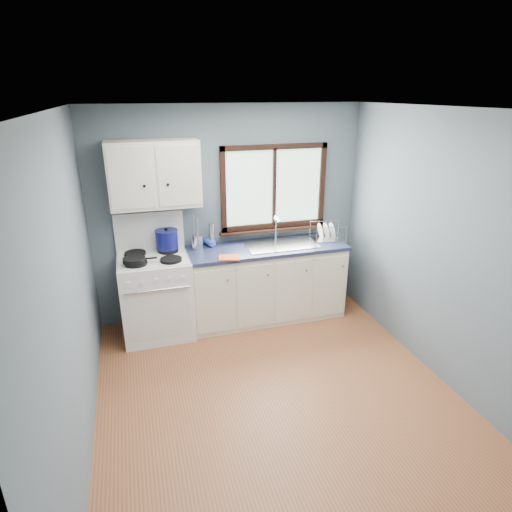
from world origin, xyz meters
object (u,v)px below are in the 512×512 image
object	(u,v)px
skillet	(134,260)
utensil_crock	(197,242)
base_cabinets	(266,286)
sink	(281,250)
gas_range	(156,294)
thermos	(212,235)
stockpot	(167,239)
dish_rack	(327,235)

from	to	relation	value
skillet	utensil_crock	xyz separation A→B (m)	(0.71, 0.32, 0.02)
base_cabinets	sink	world-z (taller)	sink
base_cabinets	utensil_crock	size ratio (longest dim) A/B	4.47
gas_range	thermos	world-z (taller)	gas_range
base_cabinets	sink	size ratio (longest dim) A/B	2.20
sink	stockpot	world-z (taller)	sink
stockpot	thermos	bearing A→B (deg)	4.92
gas_range	utensil_crock	world-z (taller)	gas_range
gas_range	base_cabinets	size ratio (longest dim) A/B	0.74
dish_rack	skillet	bearing A→B (deg)	-167.09
stockpot	gas_range	bearing A→B (deg)	-137.63
gas_range	utensil_crock	size ratio (longest dim) A/B	3.29
sink	dish_rack	world-z (taller)	sink
sink	skillet	xyz separation A→B (m)	(-1.68, -0.17, 0.12)
stockpot	dish_rack	distance (m)	1.93
gas_range	thermos	size ratio (longest dim) A/B	4.90
sink	base_cabinets	bearing A→B (deg)	179.87
sink	stockpot	bearing A→B (deg)	173.79
base_cabinets	dish_rack	size ratio (longest dim) A/B	4.34
skillet	thermos	distance (m)	0.96
skillet	dish_rack	distance (m)	2.30
gas_range	thermos	distance (m)	0.92
base_cabinets	dish_rack	bearing A→B (deg)	3.26
sink	utensil_crock	xyz separation A→B (m)	(-0.97, 0.15, 0.15)
gas_range	sink	distance (m)	1.53
gas_range	stockpot	size ratio (longest dim) A/B	4.30
skillet	thermos	xyz separation A→B (m)	(0.89, 0.36, 0.08)
skillet	stockpot	world-z (taller)	stockpot
gas_range	skillet	distance (m)	0.55
stockpot	sink	bearing A→B (deg)	-6.21
base_cabinets	sink	xyz separation A→B (m)	(0.18, -0.00, 0.45)
gas_range	sink	world-z (taller)	gas_range
stockpot	thermos	distance (m)	0.52
base_cabinets	dish_rack	distance (m)	0.97
skillet	thermos	world-z (taller)	thermos
stockpot	dish_rack	size ratio (longest dim) A/B	0.74
sink	dish_rack	size ratio (longest dim) A/B	1.97
skillet	stockpot	xyz separation A→B (m)	(0.37, 0.31, 0.09)
skillet	utensil_crock	bearing A→B (deg)	24.51
base_cabinets	thermos	xyz separation A→B (m)	(-0.61, 0.19, 0.65)
gas_range	sink	bearing A→B (deg)	0.71
stockpot	base_cabinets	bearing A→B (deg)	-7.17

